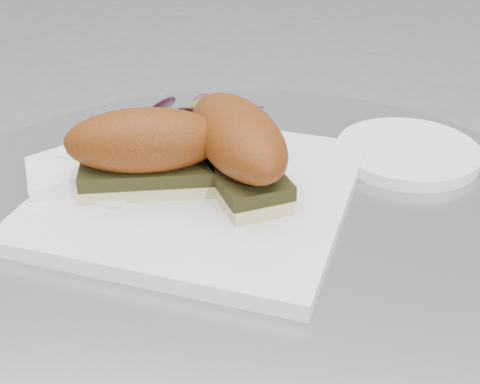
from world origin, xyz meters
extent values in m
cylinder|color=#B0B2B7|center=(0.00, 0.00, 0.72)|extent=(0.70, 0.70, 0.02)
cube|color=white|center=(-0.05, 0.06, 0.74)|extent=(0.33, 0.33, 0.02)
cube|color=#EDDF94|center=(-0.10, 0.05, 0.75)|extent=(0.14, 0.08, 0.01)
cube|color=black|center=(-0.10, 0.05, 0.77)|extent=(0.13, 0.08, 0.01)
ellipsoid|color=maroon|center=(-0.10, 0.05, 0.80)|extent=(0.16, 0.10, 0.06)
cube|color=#EDDF94|center=(-0.02, 0.07, 0.75)|extent=(0.12, 0.15, 0.01)
cube|color=black|center=(-0.02, 0.07, 0.77)|extent=(0.12, 0.15, 0.01)
ellipsoid|color=maroon|center=(-0.02, 0.07, 0.80)|extent=(0.14, 0.18, 0.06)
cylinder|color=white|center=(0.15, 0.18, 0.74)|extent=(0.15, 0.15, 0.01)
camera|label=1|loc=(0.06, -0.49, 1.07)|focal=50.00mm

